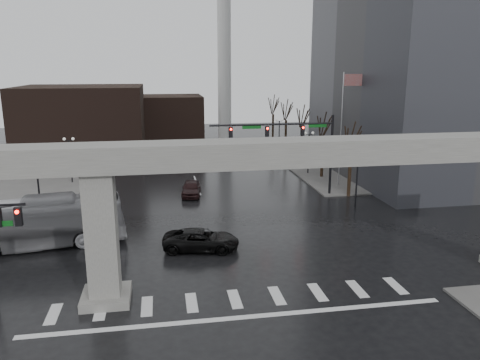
{
  "coord_description": "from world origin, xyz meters",
  "views": [
    {
      "loc": [
        -3.71,
        -24.35,
        12.59
      ],
      "look_at": [
        1.88,
        8.29,
        4.5
      ],
      "focal_mm": 35.0,
      "sensor_mm": 36.0,
      "label": 1
    }
  ],
  "objects_px": {
    "city_bus": "(31,223)",
    "far_car": "(191,188)",
    "pickup_truck": "(201,240)",
    "signal_mast_arm": "(294,138)"
  },
  "relations": [
    {
      "from": "city_bus",
      "to": "far_car",
      "type": "distance_m",
      "value": 16.96
    },
    {
      "from": "pickup_truck",
      "to": "far_car",
      "type": "relative_size",
      "value": 1.2
    },
    {
      "from": "pickup_truck",
      "to": "far_car",
      "type": "bearing_deg",
      "value": 8.72
    },
    {
      "from": "pickup_truck",
      "to": "far_car",
      "type": "distance_m",
      "value": 14.36
    },
    {
      "from": "signal_mast_arm",
      "to": "city_bus",
      "type": "xyz_separation_m",
      "value": [
        -21.97,
        -9.82,
        -4.03
      ]
    },
    {
      "from": "city_bus",
      "to": "far_car",
      "type": "xyz_separation_m",
      "value": [
        12.08,
        11.86,
        -1.04
      ]
    },
    {
      "from": "signal_mast_arm",
      "to": "pickup_truck",
      "type": "relative_size",
      "value": 2.28
    },
    {
      "from": "pickup_truck",
      "to": "city_bus",
      "type": "distance_m",
      "value": 12.09
    },
    {
      "from": "city_bus",
      "to": "signal_mast_arm",
      "type": "bearing_deg",
      "value": -74.64
    },
    {
      "from": "pickup_truck",
      "to": "city_bus",
      "type": "xyz_separation_m",
      "value": [
        -11.78,
        2.5,
        1.06
      ]
    }
  ]
}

